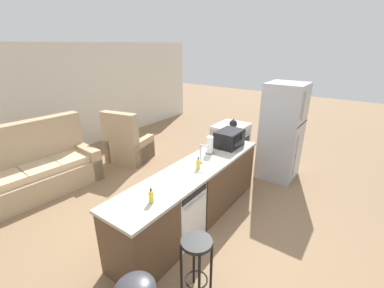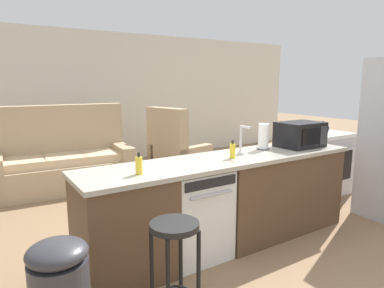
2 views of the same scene
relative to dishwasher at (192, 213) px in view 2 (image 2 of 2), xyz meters
name	(u,v)px [view 2 (image 2 of 2)]	position (x,y,z in m)	size (l,w,h in m)	color
ground_plane	(213,247)	(0.25, 0.00, -0.42)	(24.00, 24.00, 0.00)	#896B4C
wall_back	(101,98)	(0.55, 4.20, 0.88)	(10.00, 0.06, 2.60)	silver
kitchen_counter	(233,203)	(0.49, 0.00, 0.00)	(2.94, 0.66, 0.90)	brown
dishwasher	(192,213)	(0.00, 0.00, 0.00)	(0.58, 0.61, 0.84)	white
stove_range	(320,163)	(2.60, 0.55, 0.03)	(0.76, 0.68, 0.90)	#B7B7BC
microwave	(300,134)	(1.45, 0.00, 0.62)	(0.50, 0.37, 0.28)	black
sink_faucet	(242,142)	(0.60, 0.01, 0.61)	(0.07, 0.18, 0.30)	silver
paper_towel_roll	(263,137)	(0.99, 0.11, 0.62)	(0.14, 0.14, 0.28)	#4C4C51
soap_bottle	(233,151)	(0.43, -0.05, 0.55)	(0.06, 0.06, 0.18)	yellow
dish_soap_bottle	(139,165)	(-0.57, -0.10, 0.55)	(0.06, 0.06, 0.18)	yellow
kettle	(323,129)	(2.43, 0.42, 0.56)	(0.21, 0.17, 0.19)	black
bar_stool	(175,252)	(-0.63, -0.76, 0.11)	(0.32, 0.32, 0.74)	black
couch	(63,162)	(-0.53, 2.88, -0.03)	(2.06, 1.04, 1.27)	tan
armchair	(176,156)	(1.29, 2.51, -0.07)	(0.97, 1.00, 1.20)	tan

